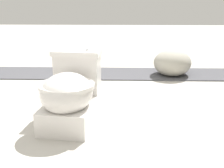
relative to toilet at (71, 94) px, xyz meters
The scene contains 4 objects.
ground_plane 0.23m from the toilet, 126.29° to the left, with size 14.00×14.00×0.00m, color #B7B2A8.
gravel_strip 1.54m from the toilet, 158.68° to the left, with size 0.56×8.00×0.01m, color #4C4C51.
toilet is the anchor object (origin of this frame).
boulder_near 1.69m from the toilet, 145.50° to the left, with size 0.47×0.43×0.30m, color #ADA899.
Camera 1 is at (2.17, 0.31, 0.94)m, focal length 50.00 mm.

